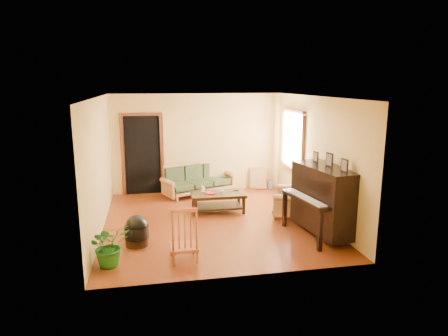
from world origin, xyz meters
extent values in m
plane|color=#59200B|center=(0.00, 0.00, 0.00)|extent=(5.00, 5.00, 0.00)
cube|color=black|center=(-1.45, 2.48, 1.02)|extent=(1.08, 0.16, 2.05)
cube|color=white|center=(2.21, 1.30, 1.50)|extent=(0.12, 1.36, 1.46)
cube|color=#9C6939|center=(-0.05, 2.12, 0.40)|extent=(2.01, 1.45, 0.80)
cube|color=black|center=(0.21, 0.60, 0.22)|extent=(1.22, 0.68, 0.44)
cube|color=#9C6939|center=(1.72, 0.01, 0.45)|extent=(1.14, 1.16, 0.89)
cube|color=black|center=(1.97, -1.14, 0.67)|extent=(1.11, 1.63, 1.34)
cylinder|color=black|center=(-1.56, -0.99, 0.21)|extent=(0.58, 0.58, 0.42)
cube|color=#913D1A|center=(-0.78, -1.78, 0.47)|extent=(0.46, 0.50, 0.94)
cube|color=#B4853C|center=(1.64, 2.34, 0.31)|extent=(0.47, 0.25, 0.62)
cylinder|color=#314295|center=(1.96, 2.33, 0.11)|extent=(0.23, 0.23, 0.22)
imported|color=#1A5A19|center=(-1.96, -1.76, 0.35)|extent=(0.80, 0.75, 0.70)
imported|color=maroon|center=(-0.07, 0.56, 0.45)|extent=(0.26, 0.29, 0.02)
cylinder|color=silver|center=(-0.11, 0.77, 0.50)|extent=(0.09, 0.09, 0.13)
cylinder|color=silver|center=(0.29, 0.57, 0.47)|extent=(0.13, 0.13, 0.06)
cube|color=black|center=(0.64, 0.70, 0.45)|extent=(0.14, 0.05, 0.01)
camera|label=1|loc=(-1.28, -7.94, 2.88)|focal=32.00mm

